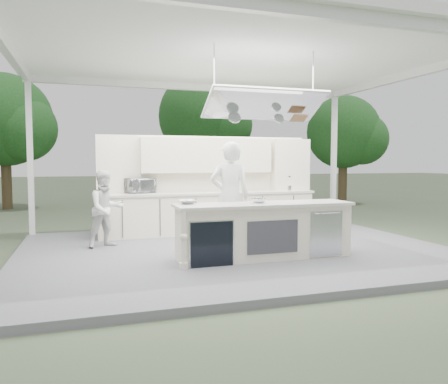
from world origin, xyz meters
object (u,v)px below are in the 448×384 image
object	(u,v)px
back_counter	(209,212)
head_chef	(230,196)
demo_island	(263,231)
sous_chef	(106,209)

from	to	relation	value
back_counter	head_chef	distance (m)	2.08
demo_island	back_counter	world-z (taller)	same
demo_island	sous_chef	distance (m)	3.14
head_chef	sous_chef	distance (m)	2.44
head_chef	sous_chef	world-z (taller)	head_chef
demo_island	head_chef	bearing A→B (deg)	112.74
back_counter	head_chef	xyz separation A→B (m)	(-0.16, -2.00, 0.53)
back_counter	sous_chef	bearing A→B (deg)	-157.55
demo_island	back_counter	xyz separation A→B (m)	(-0.18, 2.81, 0.00)
head_chef	demo_island	bearing A→B (deg)	125.78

